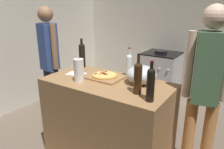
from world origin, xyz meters
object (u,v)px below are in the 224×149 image
at_px(paper_towel_roll, 79,70).
at_px(wine_bottle_green, 129,64).
at_px(person_in_stripes, 50,60).
at_px(wine_bottle_dark, 151,83).
at_px(wine_bottle_amber, 138,77).
at_px(wine_bottle_clear, 82,54).
at_px(stove, 160,76).
at_px(pizza, 105,75).
at_px(mixing_bowl, 141,75).
at_px(person_in_red, 205,87).

bearing_deg(paper_towel_roll, wine_bottle_green, 51.23).
bearing_deg(person_in_stripes, wine_bottle_green, 3.84).
bearing_deg(person_in_stripes, wine_bottle_dark, -13.05).
bearing_deg(wine_bottle_amber, person_in_stripes, 168.75).
relative_size(wine_bottle_clear, stove, 0.40).
bearing_deg(wine_bottle_dark, pizza, 157.33).
bearing_deg(wine_bottle_green, person_in_stripes, -176.16).
relative_size(mixing_bowl, paper_towel_roll, 1.26).
xyz_separation_m(pizza, wine_bottle_clear, (-0.50, 0.20, 0.14)).
bearing_deg(wine_bottle_amber, paper_towel_roll, -175.42).
height_order(wine_bottle_dark, stove, wine_bottle_dark).
bearing_deg(pizza, wine_bottle_green, 45.48).
height_order(paper_towel_roll, wine_bottle_green, wine_bottle_green).
bearing_deg(mixing_bowl, wine_bottle_clear, 171.63).
relative_size(mixing_bowl, person_in_stripes, 0.18).
bearing_deg(wine_bottle_green, stove, 98.00).
bearing_deg(wine_bottle_clear, person_in_red, -2.15).
bearing_deg(paper_towel_roll, wine_bottle_amber, 4.58).
distance_m(pizza, wine_bottle_dark, 0.73).
bearing_deg(stove, paper_towel_roll, -93.41).
bearing_deg(stove, wine_bottle_green, -82.00).
height_order(mixing_bowl, person_in_red, person_in_red).
bearing_deg(wine_bottle_dark, person_in_stripes, 166.95).
relative_size(wine_bottle_clear, wine_bottle_green, 1.11).
bearing_deg(pizza, wine_bottle_amber, -20.70).
height_order(wine_bottle_clear, stove, wine_bottle_clear).
xyz_separation_m(wine_bottle_amber, person_in_red, (0.52, 0.33, -0.09)).
relative_size(wine_bottle_amber, stove, 0.41).
bearing_deg(mixing_bowl, paper_towel_roll, -151.71).
bearing_deg(wine_bottle_dark, stove, 108.33).
bearing_deg(wine_bottle_green, pizza, -134.52).
bearing_deg(wine_bottle_amber, pizza, 159.30).
bearing_deg(pizza, mixing_bowl, 9.11).
xyz_separation_m(paper_towel_roll, person_in_red, (1.17, 0.38, -0.06)).
height_order(pizza, wine_bottle_green, wine_bottle_green).
distance_m(wine_bottle_amber, stove, 2.19).
height_order(wine_bottle_green, wine_bottle_dark, wine_bottle_dark).
xyz_separation_m(paper_towel_roll, wine_bottle_amber, (0.66, 0.05, 0.04)).
height_order(paper_towel_roll, person_in_stripes, person_in_stripes).
relative_size(wine_bottle_dark, person_in_red, 0.21).
distance_m(wine_bottle_dark, person_in_stripes, 1.74).
height_order(paper_towel_roll, person_in_red, person_in_red).
relative_size(wine_bottle_amber, person_in_stripes, 0.22).
height_order(wine_bottle_amber, wine_bottle_green, wine_bottle_amber).
distance_m(mixing_bowl, paper_towel_roll, 0.65).
xyz_separation_m(wine_bottle_amber, person_in_stripes, (-1.53, 0.30, -0.12)).
distance_m(paper_towel_roll, person_in_red, 1.24).
bearing_deg(wine_bottle_amber, wine_bottle_green, 128.36).
bearing_deg(wine_bottle_amber, person_in_red, 32.74).
bearing_deg(pizza, wine_bottle_dark, -22.67).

